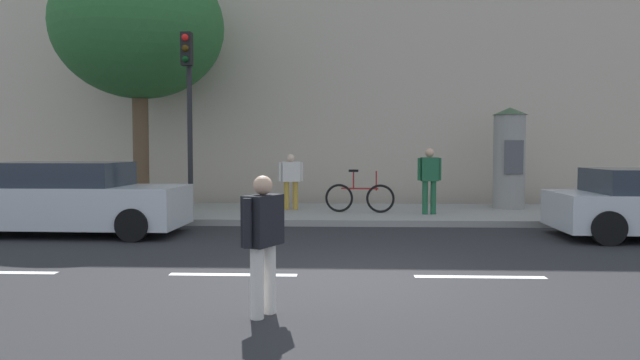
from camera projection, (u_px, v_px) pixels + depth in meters
ground_plane at (355, 276)px, 7.92m from camera, size 80.00×80.00×0.00m
sidewalk_curb at (350, 214)px, 14.90m from camera, size 36.00×4.00×0.15m
lane_markings at (355, 276)px, 7.92m from camera, size 25.80×0.16×0.01m
building_backdrop at (349, 45)px, 19.60m from camera, size 36.00×5.00×10.68m
traffic_light at (188, 94)px, 13.14m from camera, size 0.24×0.45×4.27m
poster_column at (509, 157)px, 15.47m from camera, size 0.92×0.92×2.73m
street_tree at (139, 27)px, 15.24m from camera, size 4.51×4.51×6.80m
pedestrian_tallest at (263, 235)px, 5.99m from camera, size 0.42×0.58×1.49m
pedestrian_in_red_top at (429, 176)px, 14.05m from camera, size 0.59×0.27×1.63m
pedestrian_near_pole at (291, 177)px, 15.18m from camera, size 0.64×0.34×1.47m
bicycle_leaning at (360, 197)px, 14.49m from camera, size 1.76×0.27×1.09m
parked_car_blue at (71, 199)px, 11.75m from camera, size 4.57×1.96×1.49m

